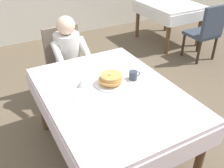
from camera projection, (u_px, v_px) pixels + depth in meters
ground_plane at (111, 152)px, 2.58m from camera, size 14.00×14.00×0.00m
dining_table_main at (111, 100)px, 2.23m from camera, size 1.12×1.52×0.74m
chair_diner at (66, 60)px, 3.17m from camera, size 0.44×0.45×0.93m
diner_person at (69, 55)px, 2.98m from camera, size 0.40×0.43×1.12m
plate_breakfast at (111, 84)px, 2.27m from camera, size 0.28×0.28×0.02m
breakfast_stack at (111, 79)px, 2.25m from camera, size 0.21×0.21×0.10m
cup_coffee at (133, 75)px, 2.33m from camera, size 0.11×0.08×0.08m
syrup_pitcher at (81, 83)px, 2.23m from camera, size 0.08×0.08×0.07m
fork_left_of_plate at (92, 91)px, 2.18m from camera, size 0.03×0.18×0.00m
knife_right_of_plate at (130, 80)px, 2.34m from camera, size 0.03×0.20×0.00m
spoon_near_edge at (130, 106)px, 2.01m from camera, size 0.15×0.03×0.00m
napkin_folded at (85, 100)px, 2.07m from camera, size 0.19×0.15×0.01m
background_table_far at (169, 9)px, 4.74m from camera, size 0.92×1.12×0.74m
background_chair_empty at (207, 30)px, 4.08m from camera, size 0.44×0.45×0.93m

